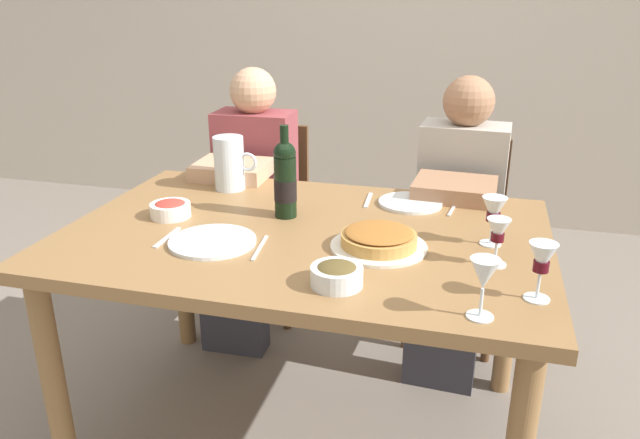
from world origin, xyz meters
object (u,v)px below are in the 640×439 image
wine_bottle (285,179)px  wine_glass_centre (484,276)px  olive_bowl (337,274)px  wine_glass_right_diner (498,233)px  dining_table (305,258)px  baked_tart (379,240)px  diner_left (248,198)px  water_pitcher (230,166)px  dinner_plate_left_setting (410,203)px  wine_glass_spare (494,212)px  chair_right (460,226)px  wine_glass_left_diner (542,261)px  dinner_plate_right_setting (213,241)px  salad_bowl (170,209)px  chair_left (266,206)px  diner_right (456,218)px

wine_bottle → wine_glass_centre: 0.83m
olive_bowl → wine_glass_right_diner: size_ratio=1.00×
dining_table → wine_bottle: wine_bottle is taller
baked_tart → olive_bowl: size_ratio=2.10×
diner_left → wine_glass_right_diner: bearing=142.2°
water_pitcher → dinner_plate_left_setting: size_ratio=0.90×
wine_glass_spare → chair_right: (-0.11, 0.82, -0.37)m
wine_glass_left_diner → dinner_plate_right_setting: bearing=172.7°
dinner_plate_left_setting → wine_glass_spare: bearing=-47.0°
wine_bottle → salad_bowl: size_ratio=2.30×
chair_left → dinner_plate_right_setting: bearing=100.1°
salad_bowl → chair_left: 0.92m
diner_right → dinner_plate_left_setting: bearing=65.3°
olive_bowl → wine_glass_left_diner: bearing=6.2°
salad_bowl → dinner_plate_left_setting: salad_bowl is taller
wine_bottle → diner_right: bearing=43.6°
dinner_plate_left_setting → diner_left: diner_left is taller
baked_tart → chair_left: (-0.70, 0.96, -0.29)m
dining_table → chair_right: chair_right is taller
wine_glass_centre → dinner_plate_left_setting: 0.79m
wine_glass_right_diner → dinner_plate_left_setting: (-0.29, 0.44, -0.09)m
water_pitcher → baked_tart: size_ratio=0.71×
baked_tart → wine_glass_left_diner: size_ratio=1.91×
dinner_plate_right_setting → water_pitcher: bearing=106.9°
wine_glass_right_diner → chair_left: wine_glass_right_diner is taller
wine_glass_right_diner → wine_glass_left_diner: bearing=-60.8°
dinner_plate_right_setting → diner_right: size_ratio=0.23×
dining_table → wine_glass_left_diner: size_ratio=10.06×
wine_glass_spare → diner_left: diner_left is taller
wine_glass_centre → chair_left: wine_glass_centre is taller
wine_bottle → diner_right: 0.79m
dining_table → chair_left: size_ratio=1.72×
dining_table → diner_right: bearing=54.6°
salad_bowl → diner_left: size_ratio=0.12×
wine_glass_centre → chair_right: wine_glass_centre is taller
wine_glass_centre → dinner_plate_left_setting: (-0.25, 0.74, -0.10)m
chair_left → diner_left: diner_left is taller
wine_bottle → chair_right: size_ratio=0.35×
wine_glass_spare → wine_glass_centre: bearing=-92.6°
wine_bottle → dinner_plate_right_setting: wine_bottle is taller
dining_table → wine_bottle: (-0.10, 0.11, 0.22)m
wine_glass_right_diner → dinner_plate_left_setting: wine_glass_right_diner is taller
wine_glass_left_diner → wine_glass_spare: wine_glass_left_diner is taller
wine_glass_right_diner → wine_bottle: bearing=162.3°
wine_glass_left_diner → baked_tart: bearing=154.1°
wine_glass_right_diner → chair_right: 1.04m
salad_bowl → chair_right: size_ratio=0.15×
dining_table → chair_left: chair_left is taller
wine_glass_centre → dinner_plate_right_setting: bearing=162.8°
diner_left → chair_right: size_ratio=1.33×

